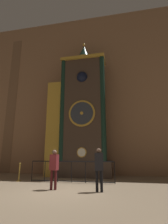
% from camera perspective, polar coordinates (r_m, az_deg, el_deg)
% --- Properties ---
extents(ground_plane, '(28.00, 28.00, 0.00)m').
position_cam_1_polar(ground_plane, '(7.68, -8.52, -24.28)').
color(ground_plane, '#847056').
extents(cathedral_back_wall, '(24.00, 0.32, 13.25)m').
position_cam_1_polar(cathedral_back_wall, '(14.35, 0.39, 7.50)').
color(cathedral_back_wall, '#936B4C').
rests_on(cathedral_back_wall, ground_plane).
extents(clock_tower, '(4.46, 1.83, 9.96)m').
position_cam_1_polar(clock_tower, '(12.47, -1.60, -1.00)').
color(clock_tower, '#423328').
rests_on(clock_tower, ground_plane).
extents(railing_fence, '(4.56, 0.05, 1.09)m').
position_cam_1_polar(railing_fence, '(9.79, -4.12, -18.48)').
color(railing_fence, black).
rests_on(railing_fence, ground_plane).
extents(visitor_near, '(0.38, 0.29, 1.63)m').
position_cam_1_polar(visitor_near, '(7.92, -9.76, -16.79)').
color(visitor_near, '#461518').
rests_on(visitor_near, ground_plane).
extents(visitor_far, '(0.37, 0.27, 1.68)m').
position_cam_1_polar(visitor_far, '(7.38, 4.90, -16.96)').
color(visitor_far, black).
rests_on(visitor_far, ground_plane).
extents(stanchion_post, '(0.28, 0.28, 0.98)m').
position_cam_1_polar(stanchion_post, '(10.85, -20.43, -18.78)').
color(stanchion_post, '#B28E33').
rests_on(stanchion_post, ground_plane).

